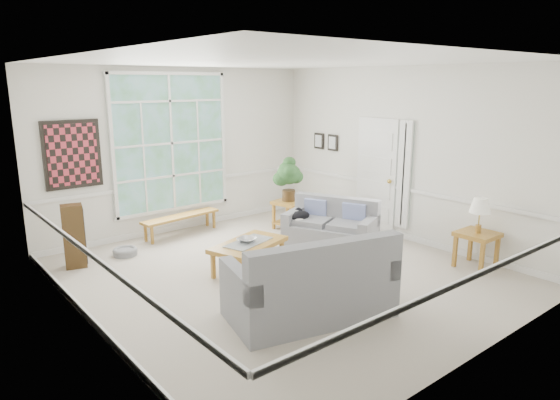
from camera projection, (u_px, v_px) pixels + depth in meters
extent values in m
cube|color=#B0A597|center=(283.00, 273.00, 7.32)|extent=(5.50, 6.00, 0.01)
cube|color=white|center=(284.00, 61.00, 6.62)|extent=(5.50, 6.00, 0.02)
cube|color=silver|center=(181.00, 150.00, 9.24)|extent=(5.50, 0.02, 3.00)
cube|color=silver|center=(485.00, 216.00, 4.70)|extent=(5.50, 0.02, 3.00)
cube|color=silver|center=(83.00, 201.00, 5.28)|extent=(0.02, 6.00, 3.00)
cube|color=silver|center=(405.00, 155.00, 8.66)|extent=(0.02, 6.00, 3.00)
cube|color=white|center=(171.00, 143.00, 9.05)|extent=(2.30, 0.08, 2.40)
cube|color=white|center=(376.00, 176.00, 9.19)|extent=(0.08, 0.90, 2.10)
cube|color=white|center=(404.00, 175.00, 8.69)|extent=(0.08, 0.26, 1.90)
cube|color=maroon|center=(73.00, 155.00, 7.98)|extent=(0.90, 0.06, 1.10)
cube|color=black|center=(332.00, 143.00, 9.94)|extent=(0.04, 0.26, 0.32)
cube|color=black|center=(319.00, 141.00, 10.25)|extent=(0.04, 0.26, 0.32)
cube|color=gray|center=(330.00, 223.00, 8.41)|extent=(1.33, 1.69, 0.81)
cube|color=gray|center=(309.00, 275.00, 5.88)|extent=(2.09, 1.43, 1.03)
cube|color=#9D6D27|center=(249.00, 257.00, 7.35)|extent=(1.32, 0.97, 0.44)
imported|color=#999A9F|center=(247.00, 240.00, 7.31)|extent=(0.42, 0.42, 0.08)
cube|color=#9D6D27|center=(181.00, 225.00, 9.13)|extent=(1.56, 0.50, 0.36)
cube|color=#9D6D27|center=(290.00, 215.00, 9.49)|extent=(0.65, 0.65, 0.54)
cube|color=#9D6D27|center=(476.00, 250.00, 7.48)|extent=(0.54, 0.54, 0.55)
cylinder|color=slate|center=(125.00, 252.00, 8.06)|extent=(0.48, 0.48, 0.12)
cube|color=#382611|center=(74.00, 236.00, 7.45)|extent=(0.35, 0.30, 0.97)
ellipsoid|color=black|center=(300.00, 215.00, 8.54)|extent=(0.46, 0.40, 0.18)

